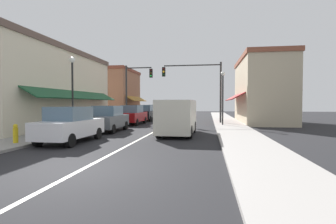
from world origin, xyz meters
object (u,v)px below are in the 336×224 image
(parked_car_distant_left, at_px, (155,112))
(street_lamp_right_mid, at_px, (223,89))
(street_lamp_left_near, at_px, (72,82))
(parked_car_third_left, at_px, (132,115))
(parked_car_second_left, at_px, (108,119))
(parked_car_far_left, at_px, (146,113))
(traffic_signal_mast_arm, at_px, (200,81))
(van_in_lane, at_px, (178,116))
(fire_hydrant, at_px, (16,133))
(parked_car_nearest_left, at_px, (70,125))
(traffic_signal_left_corner, at_px, (135,85))

(parked_car_distant_left, height_order, street_lamp_right_mid, street_lamp_right_mid)
(street_lamp_left_near, bearing_deg, parked_car_third_left, 75.34)
(parked_car_second_left, distance_m, parked_car_third_left, 5.88)
(street_lamp_left_near, distance_m, street_lamp_right_mid, 12.00)
(parked_car_second_left, xyz_separation_m, street_lamp_right_mid, (7.98, 5.56, 2.25))
(parked_car_far_left, bearing_deg, traffic_signal_mast_arm, -25.01)
(van_in_lane, bearing_deg, parked_car_distant_left, 107.10)
(fire_hydrant, bearing_deg, parked_car_far_left, 83.58)
(parked_car_nearest_left, relative_size, fire_hydrant, 4.75)
(parked_car_nearest_left, relative_size, traffic_signal_mast_arm, 0.71)
(parked_car_second_left, relative_size, parked_car_far_left, 1.01)
(fire_hydrant, bearing_deg, street_lamp_left_near, 89.38)
(traffic_signal_mast_arm, xyz_separation_m, traffic_signal_left_corner, (-6.73, 0.97, -0.19))
(parked_car_far_left, xyz_separation_m, fire_hydrant, (-1.92, -17.04, -0.33))
(van_in_lane, bearing_deg, fire_hydrant, -142.30)
(street_lamp_left_near, relative_size, fire_hydrant, 5.64)
(parked_car_second_left, height_order, parked_car_far_left, same)
(parked_car_third_left, distance_m, street_lamp_left_near, 7.73)
(parked_car_nearest_left, xyz_separation_m, parked_car_far_left, (-0.11, 15.86, 0.00))
(parked_car_second_left, bearing_deg, van_in_lane, -13.23)
(parked_car_nearest_left, relative_size, van_in_lane, 0.79)
(parked_car_far_left, bearing_deg, parked_car_nearest_left, -89.92)
(parked_car_nearest_left, height_order, fire_hydrant, parked_car_nearest_left)
(van_in_lane, distance_m, street_lamp_right_mid, 7.54)
(parked_car_far_left, xyz_separation_m, street_lamp_left_near, (-1.86, -12.07, 2.42))
(van_in_lane, xyz_separation_m, street_lamp_right_mid, (3.07, 6.59, 1.99))
(parked_car_distant_left, relative_size, street_lamp_right_mid, 0.89)
(parked_car_third_left, height_order, fire_hydrant, parked_car_third_left)
(traffic_signal_left_corner, bearing_deg, fire_hydrant, -94.53)
(parked_car_far_left, distance_m, fire_hydrant, 17.16)
(parked_car_second_left, bearing_deg, parked_car_distant_left, 88.67)
(street_lamp_left_near, bearing_deg, parked_car_far_left, 81.22)
(parked_car_second_left, height_order, traffic_signal_mast_arm, traffic_signal_mast_arm)
(parked_car_nearest_left, relative_size, street_lamp_left_near, 0.84)
(parked_car_second_left, distance_m, traffic_signal_mast_arm, 10.53)
(parked_car_nearest_left, relative_size, street_lamp_right_mid, 0.89)
(parked_car_distant_left, height_order, fire_hydrant, parked_car_distant_left)
(traffic_signal_mast_arm, bearing_deg, parked_car_distant_left, 127.70)
(traffic_signal_mast_arm, distance_m, street_lamp_left_near, 12.22)
(parked_car_second_left, height_order, fire_hydrant, parked_car_second_left)
(traffic_signal_mast_arm, bearing_deg, parked_car_nearest_left, -114.32)
(street_lamp_right_mid, xyz_separation_m, fire_hydrant, (-9.95, -11.76, -2.58))
(parked_car_second_left, relative_size, traffic_signal_mast_arm, 0.71)
(street_lamp_left_near, bearing_deg, parked_car_nearest_left, -62.45)
(parked_car_nearest_left, height_order, traffic_signal_mast_arm, traffic_signal_mast_arm)
(van_in_lane, bearing_deg, parked_car_third_left, 126.52)
(parked_car_far_left, distance_m, traffic_signal_mast_arm, 7.34)
(parked_car_third_left, relative_size, fire_hydrant, 4.75)
(fire_hydrant, bearing_deg, parked_car_nearest_left, 30.35)
(parked_car_distant_left, bearing_deg, fire_hydrant, -94.68)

